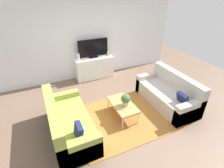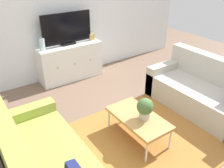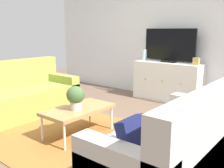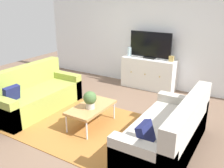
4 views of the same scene
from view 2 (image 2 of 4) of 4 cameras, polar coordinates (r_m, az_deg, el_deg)
name	(u,v)px [view 2 (image 2 of 4)]	position (r m, az deg, el deg)	size (l,w,h in m)	color
ground_plane	(135,135)	(3.63, 5.61, -12.10)	(10.00, 10.00, 0.00)	brown
wall_back	(57,13)	(5.07, -13.09, 16.29)	(6.40, 0.12, 2.70)	white
area_rug	(142,140)	(3.54, 7.20, -13.28)	(2.50, 1.90, 0.01)	#9E662D
couch_left_side	(42,168)	(2.87, -16.64, -18.97)	(0.85, 1.86, 0.88)	olive
couch_right_side	(205,93)	(4.34, 21.49, -2.08)	(0.85, 1.86, 0.88)	#B2ADA3
coffee_table	(138,118)	(3.37, 6.38, -8.24)	(0.51, 0.93, 0.38)	#B7844C
potted_plant	(145,108)	(3.22, 7.99, -5.75)	(0.23, 0.23, 0.31)	#B7B2A8
tv_console	(70,62)	(5.13, -10.06, 5.33)	(1.34, 0.47, 0.76)	white
flat_screen_tv	(67,29)	(4.92, -10.86, 12.98)	(1.04, 0.16, 0.65)	black
glass_vase	(42,44)	(4.78, -16.56, 9.23)	(0.11, 0.11, 0.23)	silver
mantel_clock	(92,37)	(5.21, -4.95, 11.26)	(0.11, 0.07, 0.13)	tan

